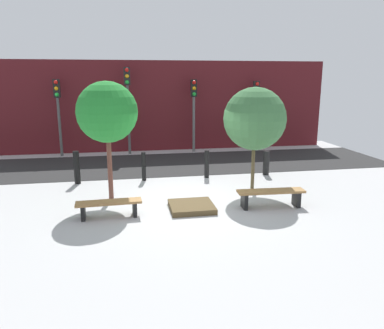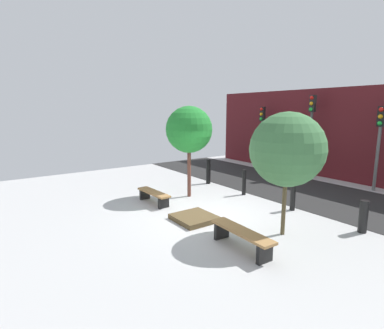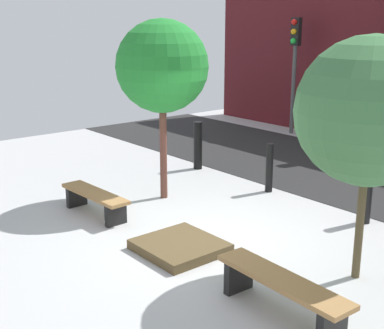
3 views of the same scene
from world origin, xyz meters
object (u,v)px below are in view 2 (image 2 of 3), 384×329
(bollard_far_left, at_px, (208,171))
(bollard_left, at_px, (244,182))
(planter_bed, at_px, (194,218))
(traffic_light_mid_west, at_px, (311,121))
(tree_behind_right_bench, at_px, (287,150))
(bench_left, at_px, (154,195))
(bollard_center, at_px, (293,196))
(bench_right, at_px, (241,235))
(traffic_light_west, at_px, (262,126))
(bollard_right, at_px, (363,217))
(traffic_light_mid_east, at_px, (380,133))
(tree_behind_left_bench, at_px, (189,130))

(bollard_far_left, xyz_separation_m, bollard_left, (2.18, 0.00, -0.06))
(planter_bed, relative_size, traffic_light_mid_west, 0.30)
(tree_behind_right_bench, xyz_separation_m, traffic_light_mid_west, (-3.62, 6.48, 0.44))
(bench_left, height_order, tree_behind_right_bench, tree_behind_right_bench)
(planter_bed, bearing_deg, bollard_center, 70.68)
(bench_right, bearing_deg, bollard_left, 136.71)
(planter_bed, distance_m, tree_behind_right_bench, 3.29)
(bollard_center, bearing_deg, bollard_far_left, 180.00)
(planter_bed, bearing_deg, traffic_light_west, 119.91)
(bollard_far_left, xyz_separation_m, bollard_right, (6.54, 0.00, -0.11))
(bollard_center, xyz_separation_m, traffic_light_mid_west, (-2.58, 4.67, 2.18))
(traffic_light_mid_east, bearing_deg, bench_left, -114.41)
(bollard_far_left, relative_size, traffic_light_west, 0.32)
(bollard_center, distance_m, traffic_light_mid_east, 5.03)
(bench_right, height_order, traffic_light_mid_east, traffic_light_mid_east)
(bench_right, bearing_deg, bollard_far_left, 151.00)
(bench_left, bearing_deg, bollard_left, 70.07)
(bench_right, distance_m, traffic_light_mid_east, 8.24)
(bollard_far_left, xyz_separation_m, traffic_light_west, (-1.20, 4.67, 1.78))
(tree_behind_right_bench, bearing_deg, planter_bed, -148.71)
(bench_left, relative_size, traffic_light_mid_west, 0.42)
(traffic_light_west, bearing_deg, bollard_far_left, -75.54)
(tree_behind_right_bench, bearing_deg, traffic_light_mid_west, 119.17)
(bench_right, distance_m, tree_behind_right_bench, 2.40)
(bench_right, xyz_separation_m, traffic_light_mid_east, (-0.64, 7.97, 1.97))
(bench_left, relative_size, bollard_right, 1.87)
(bollard_far_left, height_order, traffic_light_mid_west, traffic_light_mid_west)
(planter_bed, xyz_separation_m, bollard_left, (-1.09, 3.11, 0.42))
(tree_behind_left_bench, relative_size, traffic_light_mid_west, 0.86)
(bollard_center, bearing_deg, tree_behind_left_bench, -150.58)
(bollard_right, distance_m, traffic_light_west, 9.23)
(bollard_far_left, xyz_separation_m, traffic_light_mid_west, (1.78, 4.67, 2.11))
(bench_right, height_order, tree_behind_right_bench, tree_behind_right_bench)
(traffic_light_mid_east, bearing_deg, bench_right, -85.43)
(tree_behind_left_bench, bearing_deg, traffic_light_west, 109.89)
(bench_left, height_order, bollard_far_left, bollard_far_left)
(bench_left, relative_size, bench_right, 0.89)
(tree_behind_right_bench, distance_m, traffic_light_mid_east, 6.51)
(bench_left, height_order, bench_right, bench_right)
(bench_right, distance_m, traffic_light_mid_west, 9.06)
(bollard_center, relative_size, traffic_light_mid_east, 0.29)
(tree_behind_left_bench, height_order, traffic_light_mid_east, tree_behind_left_bench)
(bollard_far_left, relative_size, bollard_center, 1.13)
(bench_right, distance_m, planter_bed, 2.15)
(traffic_light_west, bearing_deg, traffic_light_mid_east, -0.00)
(traffic_light_mid_west, bearing_deg, planter_bed, -79.15)
(bench_right, bearing_deg, planter_bed, 177.14)
(bollard_left, relative_size, traffic_light_west, 0.29)
(bench_left, xyz_separation_m, traffic_light_mid_east, (3.62, 7.97, 2.01))
(traffic_light_west, distance_m, traffic_light_mid_east, 5.96)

